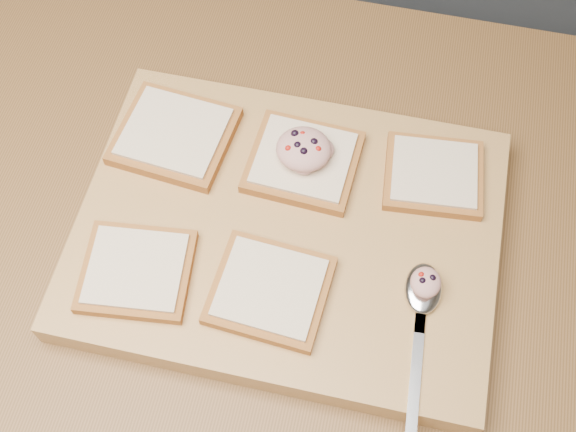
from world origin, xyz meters
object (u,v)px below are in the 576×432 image
bread_far_center (303,161)px  tuna_salad_dollop (304,149)px  spoon (422,301)px  cutting_board (288,233)px

bread_far_center → tuna_salad_dollop: tuna_salad_dollop is taller
tuna_salad_dollop → spoon: (0.16, -0.14, -0.03)m
cutting_board → spoon: spoon is taller
cutting_board → bread_far_center: size_ratio=3.62×
cutting_board → tuna_salad_dollop: tuna_salad_dollop is taller
spoon → cutting_board: bearing=159.0°
cutting_board → bread_far_center: bread_far_center is taller
bread_far_center → tuna_salad_dollop: size_ratio=2.04×
cutting_board → tuna_salad_dollop: size_ratio=7.40×
spoon → bread_far_center: bearing=138.0°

